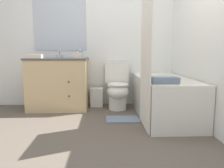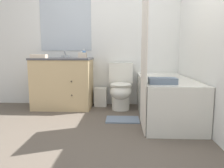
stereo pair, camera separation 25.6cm
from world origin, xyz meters
name	(u,v)px [view 1 (the left image)]	position (x,y,z in m)	size (l,w,h in m)	color
ground_plane	(104,143)	(0.00, 0.00, 0.00)	(14.00, 14.00, 0.00)	brown
wall_back	(103,33)	(-0.01, 1.73, 1.25)	(8.00, 0.06, 2.50)	silver
wall_right	(195,28)	(1.24, 0.85, 1.25)	(0.05, 2.70, 2.50)	silver
vanity_cabinet	(59,83)	(-0.74, 1.42, 0.43)	(0.95, 0.60, 0.83)	tan
sink_faucet	(60,56)	(-0.74, 1.62, 0.87)	(0.14, 0.12, 0.12)	silver
toilet	(117,88)	(0.22, 1.38, 0.35)	(0.40, 0.63, 0.75)	silver
bathtub	(163,97)	(0.86, 0.91, 0.28)	(0.69, 1.57, 0.56)	silver
shower_curtain	(146,44)	(0.50, 0.47, 1.02)	(0.01, 0.60, 2.03)	silver
wastebasket	(97,97)	(-0.12, 1.55, 0.16)	(0.21, 0.18, 0.32)	silver
tissue_box	(79,55)	(-0.40, 1.42, 0.88)	(0.13, 0.12, 0.11)	beige
soap_dispenser	(80,54)	(-0.38, 1.43, 0.90)	(0.07, 0.07, 0.15)	#4C7AB2
hand_towel_folded	(34,56)	(-1.05, 1.23, 0.86)	(0.24, 0.14, 0.06)	beige
bath_towel_folded	(164,80)	(0.71, 0.38, 0.60)	(0.32, 0.18, 0.07)	slate
bath_mat	(123,119)	(0.26, 0.76, 0.01)	(0.45, 0.31, 0.02)	slate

